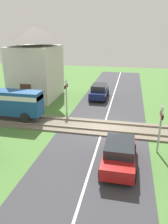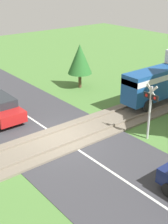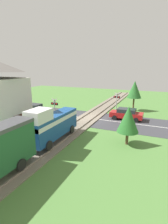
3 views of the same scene
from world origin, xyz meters
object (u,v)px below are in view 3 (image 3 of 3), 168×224
Objects in this scene: crossing_signal_east_approach at (55,108)px; pedestrian_by_station at (25,131)px; car_near_crossing at (126,114)px; car_far_side at (33,109)px; crossing_signal_west_approach at (117,100)px.

crossing_signal_east_approach reaches higher than pedestrian_by_station.
pedestrian_by_station is at bearing 52.35° from car_near_crossing.
car_far_side is (12.24, 2.88, 0.05)m from car_near_crossing.
pedestrian_by_station is at bearing 86.96° from crossing_signal_east_approach.
crossing_signal_west_approach is (-10.42, -5.07, 1.16)m from car_far_side.
crossing_signal_west_approach reaches higher than car_far_side.
crossing_signal_west_approach is at bearing -126.84° from crossing_signal_east_approach.
car_far_side is 1.30× the size of crossing_signal_west_approach.
pedestrian_by_station reaches higher than car_near_crossing.
car_far_side is 11.64m from crossing_signal_west_approach.
car_near_crossing is at bearing 129.71° from crossing_signal_west_approach.
crossing_signal_west_approach is 1.87× the size of pedestrian_by_station.
car_far_side is 1.30× the size of crossing_signal_east_approach.
car_far_side is at bearing 13.24° from car_near_crossing.
crossing_signal_west_approach reaches higher than car_near_crossing.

